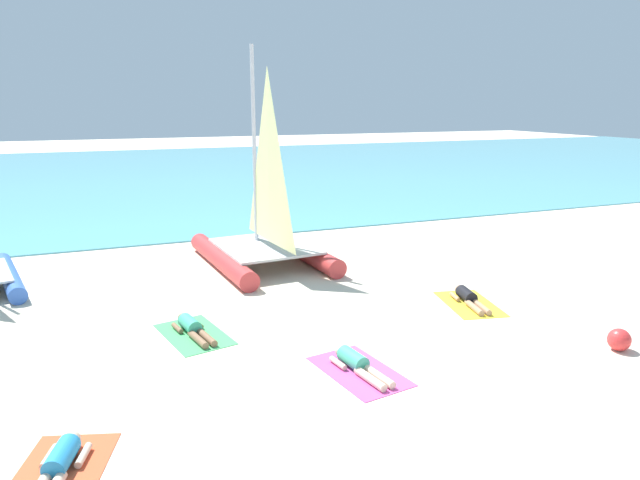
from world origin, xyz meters
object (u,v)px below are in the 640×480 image
object	(u,v)px
beach_ball	(619,340)
sunbather_rightmost	(469,298)
sunbather_center_left	(192,328)
sunbather_center_right	(357,363)
towel_center_right	(359,371)
towel_leftmost	(57,477)
towel_rightmost	(469,304)
sunbather_leftmost	(58,465)
towel_center_left	(194,334)
sailboat_red	(264,234)

from	to	relation	value
beach_ball	sunbather_rightmost	bearing A→B (deg)	108.54
sunbather_center_left	sunbather_rightmost	xyz separation A→B (m)	(6.39, -0.56, 0.00)
sunbather_center_right	beach_ball	distance (m)	5.14
towel_center_right	towel_leftmost	bearing A→B (deg)	-165.66
towel_leftmost	towel_rightmost	size ratio (longest dim) A/B	1.00
towel_leftmost	sunbather_rightmost	bearing A→B (deg)	21.64
sunbather_leftmost	towel_rightmost	distance (m)	9.34
towel_leftmost	towel_rightmost	bearing A→B (deg)	21.30
sunbather_rightmost	beach_ball	size ratio (longest dim) A/B	3.61
sunbather_rightmost	beach_ball	world-z (taller)	beach_ball
sunbather_leftmost	towel_rightmost	size ratio (longest dim) A/B	0.81
towel_center_left	sailboat_red	bearing A→B (deg)	57.92
towel_center_left	sunbather_leftmost	bearing A→B (deg)	-121.14
towel_center_left	towel_rightmost	size ratio (longest dim) A/B	1.00
sailboat_red	sunbather_rightmost	xyz separation A→B (m)	(3.58, -4.95, -0.79)
towel_center_right	towel_rightmost	distance (m)	4.47
sunbather_center_left	towel_center_right	distance (m)	3.74
sunbather_center_right	sunbather_rightmost	size ratio (longest dim) A/B	1.00
sunbather_rightmost	towel_leftmost	bearing A→B (deg)	-146.48
sunbather_center_left	sunbather_rightmost	world-z (taller)	same
towel_center_left	beach_ball	world-z (taller)	beach_ball
sailboat_red	sunbather_center_right	bearing A→B (deg)	-97.94
sailboat_red	sunbather_leftmost	world-z (taller)	sailboat_red
towel_center_left	sunbather_center_right	distance (m)	3.62
sunbather_leftmost	beach_ball	xyz separation A→B (m)	(9.83, 0.15, 0.08)
towel_center_left	towel_center_right	bearing A→B (deg)	-48.16
sunbather_center_right	towel_center_right	bearing A→B (deg)	-90.00
towel_center_right	beach_ball	world-z (taller)	beach_ball
sunbather_center_left	sunbather_center_right	xyz separation A→B (m)	(2.45, -2.74, 0.00)
towel_center_right	sunbather_rightmost	world-z (taller)	sunbather_rightmost
towel_leftmost	towel_center_left	size ratio (longest dim) A/B	1.00
sunbather_center_right	sailboat_red	bearing A→B (deg)	77.72
beach_ball	towel_leftmost	bearing A→B (deg)	-178.74
towel_center_left	sunbather_center_right	xyz separation A→B (m)	(2.44, -2.67, 0.13)
towel_center_left	beach_ball	xyz separation A→B (m)	(7.47, -3.76, 0.21)
sunbather_center_left	towel_center_right	world-z (taller)	sunbather_center_left
towel_leftmost	sailboat_red	bearing A→B (deg)	58.45
sailboat_red	sunbather_rightmost	size ratio (longest dim) A/B	3.98
sailboat_red	sunbather_center_left	world-z (taller)	sailboat_red
sunbather_rightmost	towel_rightmost	bearing A→B (deg)	-90.00
towel_leftmost	sunbather_leftmost	world-z (taller)	sunbather_leftmost
sunbather_center_left	beach_ball	distance (m)	8.40
towel_center_left	sunbather_rightmost	bearing A→B (deg)	-4.48
beach_ball	sunbather_center_left	bearing A→B (deg)	152.94
sunbather_leftmost	towel_center_right	xyz separation A→B (m)	(4.81, 1.17, -0.13)
sunbather_center_right	sunbather_rightmost	xyz separation A→B (m)	(3.93, 2.17, 0.00)
sailboat_red	sunbather_center_left	xyz separation A→B (m)	(-2.81, -4.39, -0.79)
sailboat_red	sunbather_leftmost	xyz separation A→B (m)	(-5.15, -8.36, -0.79)
sailboat_red	sunbather_center_left	distance (m)	5.27
towel_center_right	sunbather_rightmost	bearing A→B (deg)	29.70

